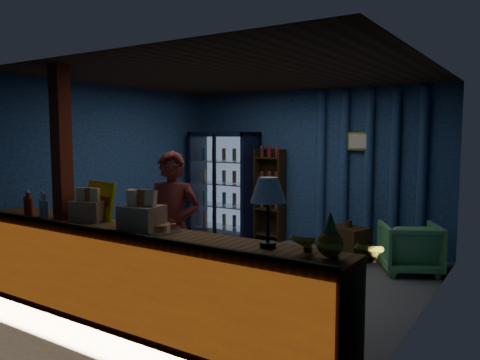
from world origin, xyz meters
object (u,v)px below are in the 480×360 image
object	(u,v)px
green_chair	(410,248)
pastry_tray	(160,229)
shopkeeper	(173,229)
table_lamp	(268,193)

from	to	relation	value
green_chair	pastry_tray	bearing A→B (deg)	36.70
green_chair	pastry_tray	distance (m)	3.62
shopkeeper	pastry_tray	distance (m)	0.62
table_lamp	pastry_tray	bearing A→B (deg)	-179.55
green_chair	pastry_tray	world-z (taller)	pastry_tray
shopkeeper	pastry_tray	xyz separation A→B (m)	(0.31, -0.53, 0.13)
green_chair	table_lamp	distance (m)	3.39
pastry_tray	green_chair	bearing A→B (deg)	64.13
shopkeeper	green_chair	size ratio (longest dim) A/B	2.26
table_lamp	shopkeeper	bearing A→B (deg)	160.60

